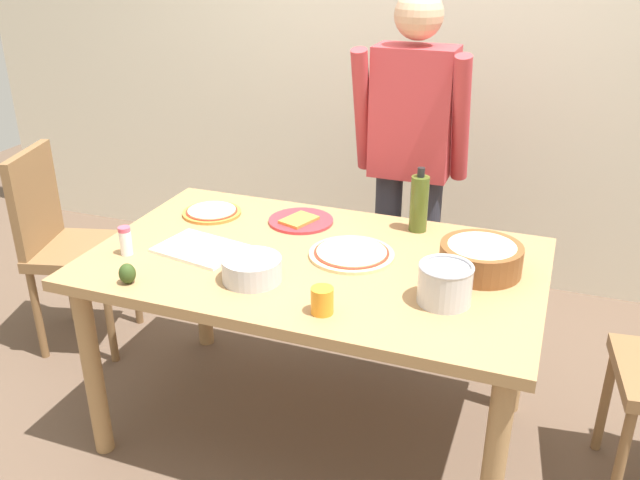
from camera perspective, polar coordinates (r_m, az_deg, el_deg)
name	(u,v)px	position (r m, az deg, el deg)	size (l,w,h in m)	color
ground	(316,427)	(2.85, -0.36, -15.38)	(8.00, 8.00, 0.00)	brown
wall_back	(423,40)	(3.76, 8.63, 16.20)	(5.60, 0.10, 2.60)	silver
dining_table	(315,281)	(2.47, -0.41, -3.42)	(1.60, 0.96, 0.76)	#A37A4C
person_cook	(411,155)	(3.00, 7.60, 7.08)	(0.49, 0.25, 1.62)	#2D2D38
chair_wooden_left	(64,238)	(3.34, -20.66, 0.18)	(0.49, 0.49, 0.95)	brown
pizza_raw_on_board	(352,254)	(2.45, 2.66, -1.14)	(0.31, 0.31, 0.02)	beige
pizza_cooked_on_tray	(212,212)	(2.84, -9.04, 2.33)	(0.24, 0.24, 0.02)	#C67A33
plate_with_slice	(301,221)	(2.73, -1.64, 1.64)	(0.26, 0.26, 0.02)	red
popcorn_bowl	(481,255)	(2.38, 13.33, -1.27)	(0.28, 0.28, 0.11)	brown
mixing_bowl_steel	(252,269)	(2.28, -5.72, -2.44)	(0.20, 0.20, 0.08)	#B7B7BC
olive_oil_bottle	(419,203)	(2.64, 8.30, 3.07)	(0.07, 0.07, 0.26)	#47561E
steel_pot	(445,283)	(2.16, 10.42, -3.58)	(0.17, 0.17, 0.13)	#B7B7BC
cup_orange	(322,301)	(2.08, 0.18, -5.09)	(0.07, 0.07, 0.09)	orange
salt_shaker	(126,241)	(2.54, -15.97, -0.06)	(0.04, 0.04, 0.11)	white
cutting_board_white	(200,249)	(2.53, -10.01, -0.72)	(0.30, 0.22, 0.01)	white
avocado	(127,273)	(2.34, -15.83, -2.71)	(0.06, 0.06, 0.07)	#2D4219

